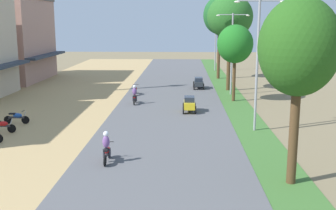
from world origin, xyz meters
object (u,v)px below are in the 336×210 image
Objects in this scene: median_tree_second at (235,44)px; car_sedan_charcoal at (199,82)px; streetlamp_near at (257,57)px; car_hatchback_yellow at (189,104)px; motorbike_ahead_second at (135,95)px; motorbike_foreground_rider at (107,148)px; parked_motorbike_third at (2,125)px; utility_pole_near at (299,51)px; streetlamp_mid at (232,48)px; parked_motorbike_fourth at (17,117)px; streetlamp_far at (216,37)px; median_tree_fourth at (220,16)px; median_tree_nearest at (299,48)px; motorbike_ahead_third at (135,90)px; median_tree_third at (230,17)px.

median_tree_second is 2.99× the size of car_sedan_charcoal.
car_hatchback_yellow is at bearing 128.00° from streetlamp_near.
streetlamp_near is 4.68× the size of motorbike_ahead_second.
motorbike_foreground_rider is at bearing -116.38° from median_tree_second.
parked_motorbike_third is 19.76m from utility_pole_near.
streetlamp_mid is at bearing 90.00° from streetlamp_near.
parked_motorbike_fourth is 19.65m from utility_pole_near.
streetlamp_near is at bearing -90.00° from streetlamp_far.
median_tree_fourth is 9.10m from streetlamp_far.
streetlamp_far is at bearing 90.10° from median_tree_nearest.
streetlamp_far is 4.63× the size of motorbike_ahead_third.
median_tree_third is 4.29× the size of car_sedan_charcoal.
median_tree_third is 13.54m from motorbike_ahead_second.
median_tree_third is at bearing 41.26° from motorbike_ahead_second.
median_tree_third is (16.28, 15.07, 6.96)m from parked_motorbike_fourth.
streetlamp_far is 41.60m from motorbike_foreground_rider.
car_sedan_charcoal is at bearing 84.30° from car_hatchback_yellow.
parked_motorbike_third is 2.37m from parked_motorbike_fourth.
median_tree_nearest is at bearing -105.60° from utility_pole_near.
streetlamp_far reaches higher than median_tree_nearest.
median_tree_fourth is 1.19× the size of streetlamp_near.
car_sedan_charcoal is at bearing 100.06° from streetlamp_near.
utility_pole_near is 9.44m from car_hatchback_yellow.
car_sedan_charcoal is at bearing 164.89° from median_tree_third.
parked_motorbike_fourth is at bearing -129.81° from car_sedan_charcoal.
motorbike_ahead_second is (7.42, 9.67, 0.30)m from parked_motorbike_third.
median_tree_nearest is (16.34, -10.19, 5.43)m from parked_motorbike_fourth.
median_tree_fourth is 11.96m from streetlamp_mid.
median_tree_third is at bearing 89.98° from streetlamp_near.
utility_pole_near is at bearing -72.33° from median_tree_second.
streetlamp_near is (0.15, -10.24, -0.24)m from median_tree_second.
streetlamp_far is at bearing 90.02° from median_tree_third.
motorbike_foreground_rider is at bearing 164.83° from median_tree_nearest.
streetlamp_near is 16.62m from motorbike_ahead_third.
parked_motorbike_fourth is 10.41m from motorbike_ahead_second.
median_tree_third is 8.99m from median_tree_fourth.
utility_pole_near is at bearing -70.11° from car_sedan_charcoal.
motorbike_foreground_rider is (-4.34, -12.05, 0.11)m from car_hatchback_yellow.
car_hatchback_yellow is at bearing -111.11° from median_tree_third.
parked_motorbike_third is 16.88m from streetlamp_near.
motorbike_ahead_third is at bearing 95.71° from motorbike_ahead_second.
median_tree_fourth is 24.69m from utility_pole_near.
streetlamp_near is 4.21× the size of car_hatchback_yellow.
motorbike_ahead_second is (-0.32, 15.15, 0.00)m from motorbike_foreground_rider.
car_hatchback_yellow is 5.60m from motorbike_ahead_second.
parked_motorbike_third is 0.80× the size of car_sedan_charcoal.
streetlamp_mid is at bearing 87.54° from median_tree_second.
median_tree_fourth reaches higher than streetlamp_near.
utility_pole_near is 5.52× the size of motorbike_ahead_third.
streetlamp_near reaches higher than median_tree_nearest.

